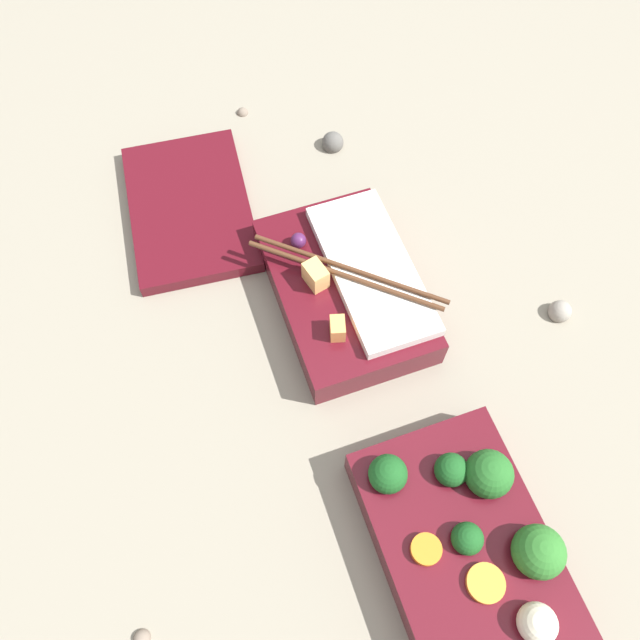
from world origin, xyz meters
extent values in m
plane|color=gray|center=(0.00, 0.00, 0.00)|extent=(3.00, 3.00, 0.00)
cube|color=#510F19|center=(-0.13, 0.00, 0.02)|extent=(0.20, 0.14, 0.04)
sphere|color=#19511E|center=(-0.08, -0.01, 0.05)|extent=(0.03, 0.03, 0.03)
sphere|color=#19511E|center=(-0.13, 0.00, 0.05)|extent=(0.03, 0.03, 0.03)
sphere|color=#236023|center=(-0.09, -0.04, 0.05)|extent=(0.04, 0.04, 0.04)
sphere|color=#2D7028|center=(-0.16, -0.05, 0.05)|extent=(0.04, 0.04, 0.04)
sphere|color=#19511E|center=(-0.06, 0.04, 0.05)|extent=(0.03, 0.03, 0.03)
cylinder|color=orange|center=(-0.13, 0.03, 0.04)|extent=(0.03, 0.03, 0.01)
cylinder|color=orange|center=(-0.17, 0.00, 0.04)|extent=(0.04, 0.04, 0.01)
sphere|color=beige|center=(-0.20, -0.02, 0.05)|extent=(0.03, 0.03, 0.03)
cube|color=#510F19|center=(0.14, 0.01, 0.02)|extent=(0.20, 0.14, 0.04)
cube|color=white|center=(0.14, -0.02, 0.04)|extent=(0.18, 0.08, 0.01)
cube|color=#F4A356|center=(0.08, 0.03, 0.05)|extent=(0.02, 0.02, 0.02)
cube|color=#EAB266|center=(0.14, 0.03, 0.05)|extent=(0.03, 0.02, 0.03)
sphere|color=#4C1E4C|center=(0.19, 0.04, 0.05)|extent=(0.02, 0.02, 0.02)
cylinder|color=#56331E|center=(0.14, 0.00, 0.05)|extent=(0.14, 0.16, 0.01)
cylinder|color=#56331E|center=(0.13, 0.01, 0.05)|extent=(0.14, 0.16, 0.01)
cube|color=#510F19|center=(0.30, 0.13, 0.01)|extent=(0.21, 0.15, 0.02)
sphere|color=#595651|center=(0.34, -0.06, 0.01)|extent=(0.03, 0.03, 0.03)
sphere|color=gray|center=(0.04, -0.20, 0.01)|extent=(0.02, 0.02, 0.02)
sphere|color=#7A6B5B|center=(0.43, 0.03, 0.00)|extent=(0.01, 0.01, 0.01)
sphere|color=#7A6B5B|center=(-0.11, 0.27, 0.00)|extent=(0.01, 0.01, 0.01)
camera|label=1|loc=(-0.17, 0.14, 0.57)|focal=35.00mm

